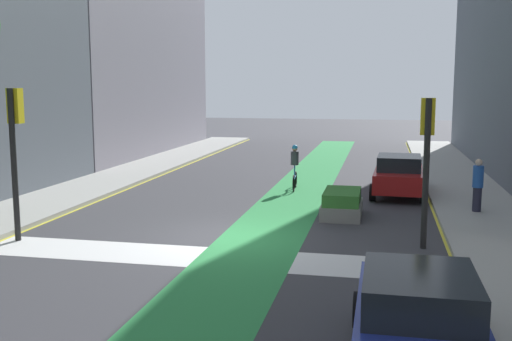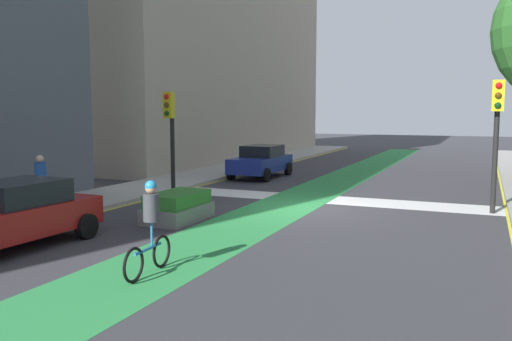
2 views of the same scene
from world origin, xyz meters
name	(u,v)px [view 2 (image 2 of 2)]	position (x,y,z in m)	size (l,w,h in m)	color
ground_plane	(310,209)	(0.00, 0.00, 0.00)	(120.00, 120.00, 0.00)	#38383D
bike_lane_paint	(283,206)	(0.99, 0.00, 0.00)	(2.40, 60.00, 0.01)	#2D8C47
crosswalk_band	(327,199)	(0.00, -2.00, 0.00)	(12.00, 1.80, 0.01)	silver
curb_stripe_left	(510,223)	(-6.00, 0.00, 0.01)	(0.16, 60.00, 0.01)	yellow
sidewalk_right	(125,193)	(7.50, 0.00, 0.07)	(3.00, 60.00, 0.15)	#9E9E99
curb_stripe_right	(158,197)	(6.00, 0.00, 0.01)	(0.16, 60.00, 0.01)	yellow
traffic_signal_near_right	(170,124)	(5.34, 0.09, 2.76)	(0.35, 0.52, 3.92)	black
traffic_signal_near_left	(497,121)	(-5.54, -1.38, 2.92)	(0.35, 0.52, 4.16)	black
car_blue_right_near	(261,161)	(4.79, -7.19, 0.80)	(2.03, 4.20, 1.57)	navy
car_red_right_far	(13,214)	(4.87, 7.68, 0.80)	(2.16, 4.27, 1.57)	#A51919
cyclist_in_lane	(150,225)	(0.76, 8.08, 0.97)	(0.32, 1.73, 1.86)	black
pedestrian_sidewalk_right_a	(41,182)	(7.29, 4.42, 1.03)	(0.34, 0.34, 1.73)	#262638
median_planter	(178,207)	(2.99, 3.45, 0.40)	(1.27, 2.25, 0.85)	slate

